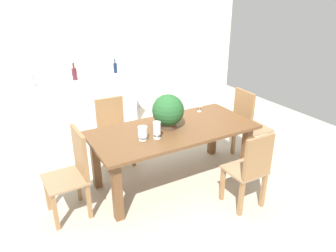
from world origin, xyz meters
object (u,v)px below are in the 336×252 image
dining_table (173,137)px  wine_bottle_green (115,68)px  crystal_vase_left (157,129)px  crystal_vase_center_near (143,132)px  chair_foot_end (247,122)px  kitchen_counter (82,105)px  wine_glass (200,104)px  chair_head_end (73,169)px  chair_near_right (251,168)px  wine_bottle_amber (32,80)px  wine_bottle_tall (74,74)px  chair_far_left (113,127)px  flower_centerpiece (168,111)px

dining_table → wine_bottle_green: 2.33m
crystal_vase_left → crystal_vase_center_near: bearing=164.5°
chair_foot_end → kitchen_counter: size_ratio=0.57×
dining_table → crystal_vase_center_near: bearing=-167.1°
crystal_vase_center_near → wine_glass: crystal_vase_center_near is taller
chair_head_end → kitchen_counter: size_ratio=0.53×
chair_foot_end → kitchen_counter: (-1.78, 2.22, -0.10)m
crystal_vase_left → wine_bottle_green: wine_bottle_green is taller
chair_near_right → crystal_vase_left: bearing=-43.7°
dining_table → chair_near_right: chair_near_right is taller
chair_head_end → wine_glass: bearing=98.1°
dining_table → crystal_vase_left: (-0.31, -0.15, 0.23)m
kitchen_counter → wine_bottle_green: size_ratio=7.23×
crystal_vase_left → wine_bottle_amber: bearing=113.6°
dining_table → chair_foot_end: size_ratio=1.94×
wine_bottle_tall → wine_glass: bearing=-56.5°
crystal_vase_center_near → wine_bottle_amber: (-0.82, 2.19, 0.19)m
chair_far_left → dining_table: bearing=-60.8°
crystal_vase_center_near → wine_glass: size_ratio=1.03×
chair_head_end → flower_centerpiece: bearing=90.6°
wine_glass → crystal_vase_left: bearing=-152.9°
chair_far_left → kitchen_counter: (-0.08, 1.32, -0.05)m
dining_table → chair_head_end: chair_head_end is taller
chair_foot_end → flower_centerpiece: flower_centerpiece is taller
kitchen_counter → wine_glass: bearing=-58.8°
chair_foot_end → crystal_vase_left: bearing=98.7°
crystal_vase_left → wine_bottle_tall: bearing=97.5°
wine_bottle_green → chair_near_right: bearing=-84.4°
chair_head_end → crystal_vase_center_near: bearing=80.5°
kitchen_counter → wine_bottle_amber: size_ratio=6.64×
flower_centerpiece → wine_bottle_green: bearing=85.1°
wine_bottle_green → wine_bottle_amber: size_ratio=0.92×
chair_near_right → flower_centerpiece: size_ratio=2.21×
chair_foot_end → dining_table: bearing=93.2°
chair_far_left → chair_near_right: (0.91, -1.81, 0.00)m
dining_table → wine_bottle_tall: (-0.61, 2.18, 0.40)m
dining_table → wine_glass: 0.73m
chair_foot_end → wine_bottle_amber: 3.31m
flower_centerpiece → wine_glass: bearing=22.4°
crystal_vase_center_near → wine_bottle_green: bearing=75.7°
chair_foot_end → crystal_vase_center_near: size_ratio=6.53×
crystal_vase_left → kitchen_counter: 2.42m
crystal_vase_left → wine_bottle_tall: size_ratio=0.71×
wine_bottle_green → wine_bottle_amber: (-1.43, -0.21, 0.01)m
chair_near_right → crystal_vase_center_near: size_ratio=5.83×
chair_head_end → wine_bottle_tall: bearing=162.1°
dining_table → kitchen_counter: bearing=103.6°
chair_head_end → crystal_vase_center_near: chair_head_end is taller
flower_centerpiece → wine_bottle_green: (0.19, 2.25, 0.05)m
chair_far_left → flower_centerpiece: 1.06m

